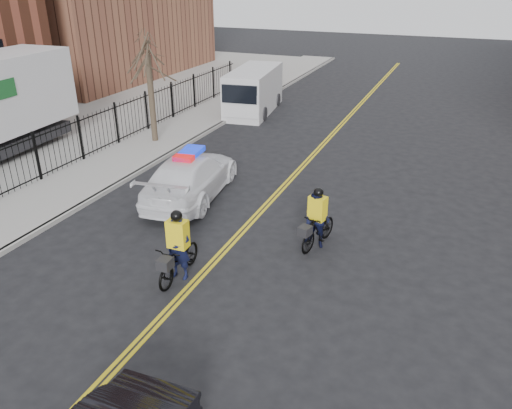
{
  "coord_description": "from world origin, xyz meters",
  "views": [
    {
      "loc": [
        5.88,
        -9.58,
        7.65
      ],
      "look_at": [
        0.69,
        2.85,
        1.3
      ],
      "focal_mm": 35.0,
      "sensor_mm": 36.0,
      "label": 1
    }
  ],
  "objects_px": {
    "police_cruiser": "(191,176)",
    "cyclist_far": "(316,223)",
    "cargo_van": "(253,92)",
    "cyclist_near": "(179,255)"
  },
  "relations": [
    {
      "from": "police_cruiser",
      "to": "cargo_van",
      "type": "height_order",
      "value": "cargo_van"
    },
    {
      "from": "cargo_van",
      "to": "police_cruiser",
      "type": "bearing_deg",
      "value": -85.48
    },
    {
      "from": "police_cruiser",
      "to": "cargo_van",
      "type": "xyz_separation_m",
      "value": [
        -2.61,
        12.03,
        0.4
      ]
    },
    {
      "from": "cargo_van",
      "to": "cyclist_far",
      "type": "xyz_separation_m",
      "value": [
        7.91,
        -13.8,
        -0.45
      ]
    },
    {
      "from": "cyclist_near",
      "to": "cargo_van",
      "type": "bearing_deg",
      "value": 105.11
    },
    {
      "from": "cargo_van",
      "to": "cyclist_far",
      "type": "bearing_deg",
      "value": -67.89
    },
    {
      "from": "police_cruiser",
      "to": "cargo_van",
      "type": "bearing_deg",
      "value": -85.92
    },
    {
      "from": "cyclist_near",
      "to": "cyclist_far",
      "type": "bearing_deg",
      "value": 45.31
    },
    {
      "from": "cyclist_near",
      "to": "police_cruiser",
      "type": "bearing_deg",
      "value": 114.74
    },
    {
      "from": "police_cruiser",
      "to": "cyclist_far",
      "type": "height_order",
      "value": "cyclist_far"
    }
  ]
}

